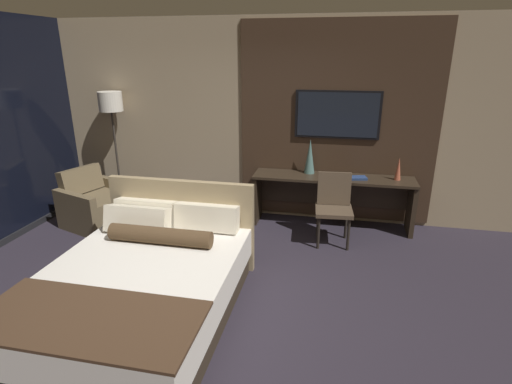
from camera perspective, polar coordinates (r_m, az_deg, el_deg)
The scene contains 11 objects.
ground_plane at distance 3.97m, azimuth -7.43°, elevation -16.81°, with size 16.00×16.00×0.00m, color #28232D.
wall_back_tv_panel at distance 5.76m, azimuth 2.02°, elevation 10.03°, with size 7.20×0.09×2.80m.
bed at distance 3.91m, azimuth -15.96°, elevation -12.62°, with size 1.67×2.21×1.01m.
desk at distance 5.64m, azimuth 10.84°, elevation 0.15°, with size 2.17×0.48×0.73m.
tv at distance 5.58m, azimuth 11.56°, elevation 10.77°, with size 1.14×0.04×0.64m.
desk_chair at distance 5.16m, azimuth 11.06°, elevation -1.39°, with size 0.49×0.49×0.90m.
armchair_by_window at distance 6.09m, azimuth -21.72°, elevation -1.85°, with size 1.01×1.03×0.80m.
floor_lamp at distance 6.32m, azimuth -19.94°, elevation 10.76°, with size 0.34×0.34×1.80m.
vase_tall at distance 5.60m, azimuth 7.69°, elevation 5.07°, with size 0.15×0.15×0.48m.
vase_short at distance 5.58m, azimuth 19.68°, elevation 3.14°, with size 0.08×0.08×0.30m.
book at distance 5.51m, azimuth 14.37°, elevation 1.97°, with size 0.25×0.20×0.03m.
Camera 1 is at (1.13, -3.01, 2.33)m, focal length 28.00 mm.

